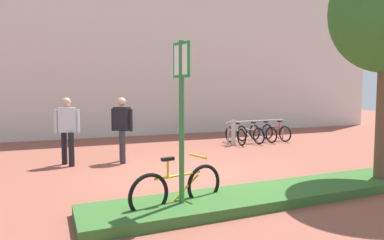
{
  "coord_description": "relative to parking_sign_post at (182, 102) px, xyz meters",
  "views": [
    {
      "loc": [
        -3.01,
        -6.94,
        1.8
      ],
      "look_at": [
        0.61,
        1.45,
        1.1
      ],
      "focal_mm": 31.22,
      "sensor_mm": 36.0,
      "label": 1
    }
  ],
  "objects": [
    {
      "name": "ground_plane",
      "position": [
        1.19,
        2.32,
        -1.68
      ],
      "size": [
        60.0,
        60.0,
        0.0
      ],
      "primitive_type": "plane",
      "color": "brown"
    },
    {
      "name": "building_facade",
      "position": [
        1.19,
        10.11,
        3.32
      ],
      "size": [
        28.0,
        1.2,
        10.0
      ],
      "primitive_type": "cube",
      "color": "silver",
      "rests_on": "ground"
    },
    {
      "name": "planter_strip",
      "position": [
        1.95,
        0.0,
        -1.6
      ],
      "size": [
        7.0,
        1.1,
        0.16
      ],
      "primitive_type": "cube",
      "color": "#336028",
      "rests_on": "ground"
    },
    {
      "name": "parking_sign_post",
      "position": [
        0.0,
        0.0,
        0.0
      ],
      "size": [
        0.14,
        0.35,
        2.59
      ],
      "color": "#2D7238",
      "rests_on": "ground"
    },
    {
      "name": "bike_at_sign",
      "position": [
        -0.01,
        0.12,
        -1.34
      ],
      "size": [
        1.65,
        0.51,
        0.86
      ],
      "color": "black",
      "rests_on": "ground"
    },
    {
      "name": "bike_rack_cluster",
      "position": [
        5.35,
        5.88,
        -1.34
      ],
      "size": [
        2.65,
        1.72,
        0.83
      ],
      "color": "#99999E",
      "rests_on": "ground"
    },
    {
      "name": "bollard_steel",
      "position": [
        4.14,
        5.52,
        -1.23
      ],
      "size": [
        0.16,
        0.16,
        0.9
      ],
      "primitive_type": "cylinder",
      "color": "#ADADB2",
      "rests_on": "ground"
    },
    {
      "name": "person_casual_tan",
      "position": [
        -1.4,
        4.31,
        -0.7
      ],
      "size": [
        0.61,
        0.48,
        1.72
      ],
      "color": "black",
      "rests_on": "ground"
    },
    {
      "name": "person_suited_navy",
      "position": [
        -0.06,
        4.14,
        -0.7
      ],
      "size": [
        0.5,
        0.49,
        1.72
      ],
      "color": "#2D2D38",
      "rests_on": "ground"
    }
  ]
}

